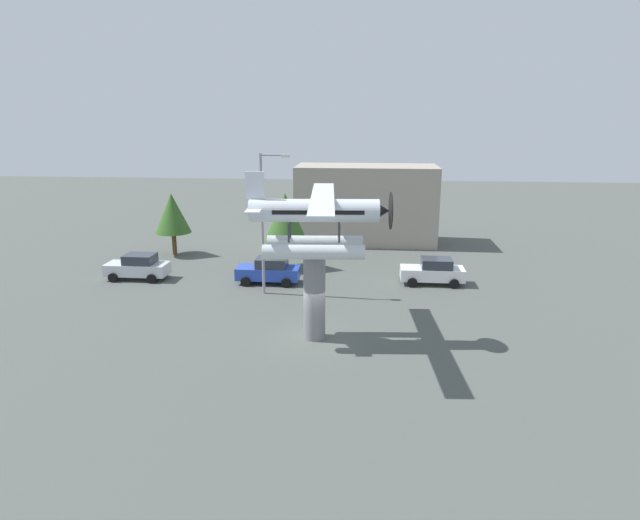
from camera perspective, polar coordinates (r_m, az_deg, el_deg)
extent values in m
plane|color=#4C514C|center=(27.82, -0.58, -8.16)|extent=(140.00, 140.00, 0.00)
cylinder|color=slate|center=(27.03, -0.59, -3.88)|extent=(1.10, 1.10, 4.39)
cylinder|color=silver|center=(25.35, -0.67, 0.83)|extent=(4.84, 1.06, 0.70)
cylinder|color=#333338|center=(25.65, 2.04, 2.82)|extent=(0.11, 0.11, 0.90)
cylinder|color=#333338|center=(25.72, -3.32, 2.84)|extent=(0.11, 0.11, 0.90)
cylinder|color=silver|center=(27.30, -0.55, 1.86)|extent=(4.84, 1.06, 0.70)
cylinder|color=#333338|center=(26.63, 2.00, 3.28)|extent=(0.11, 0.11, 0.90)
cylinder|color=#333338|center=(26.70, -3.16, 3.29)|extent=(0.11, 0.11, 0.90)
cylinder|color=silver|center=(25.96, -0.62, 5.23)|extent=(6.26, 1.56, 1.10)
cube|color=black|center=(25.95, -0.18, 5.23)|extent=(4.41, 1.46, 0.20)
cone|color=#262628|center=(26.07, 6.57, 5.17)|extent=(0.76, 0.93, 0.88)
cylinder|color=black|center=(26.11, 7.45, 5.16)|extent=(0.17, 1.80, 1.80)
cube|color=silver|center=(25.85, 0.27, 6.56)|extent=(1.87, 10.45, 0.12)
cube|color=silver|center=(26.17, -6.79, 5.43)|extent=(0.91, 2.84, 0.10)
cube|color=silver|center=(26.02, -6.86, 7.82)|extent=(0.91, 0.19, 1.30)
cube|color=silver|center=(39.31, -18.67, -0.89)|extent=(4.20, 1.70, 0.80)
cube|color=#2D333D|center=(39.03, -18.42, 0.12)|extent=(2.00, 1.56, 0.64)
cylinder|color=black|center=(40.76, -19.85, -1.03)|extent=(0.64, 0.22, 0.64)
cylinder|color=black|center=(39.21, -20.94, -1.75)|extent=(0.64, 0.22, 0.64)
cylinder|color=black|center=(39.69, -16.32, -1.15)|extent=(0.64, 0.22, 0.64)
cylinder|color=black|center=(38.10, -17.30, -1.90)|extent=(0.64, 0.22, 0.64)
cube|color=#2847B7|center=(36.52, -5.48, -1.34)|extent=(4.20, 1.70, 0.80)
cube|color=#2D333D|center=(36.28, -5.12, -0.26)|extent=(2.00, 1.56, 0.64)
cylinder|color=black|center=(37.74, -7.23, -1.48)|extent=(0.64, 0.22, 0.64)
cylinder|color=black|center=(36.06, -7.84, -2.28)|extent=(0.64, 0.22, 0.64)
cylinder|color=black|center=(37.26, -3.17, -1.60)|extent=(0.64, 0.22, 0.64)
cylinder|color=black|center=(35.56, -3.59, -2.42)|extent=(0.64, 0.22, 0.64)
cube|color=white|center=(36.93, 11.71, -1.40)|extent=(4.20, 1.70, 0.80)
cube|color=#2D333D|center=(36.77, 12.15, -0.33)|extent=(2.00, 1.56, 0.64)
cylinder|color=black|center=(37.78, 9.50, -1.55)|extent=(0.64, 0.22, 0.64)
cylinder|color=black|center=(36.06, 9.69, -2.36)|extent=(0.64, 0.22, 0.64)
cylinder|color=black|center=(38.08, 13.55, -1.64)|extent=(0.64, 0.22, 0.64)
cylinder|color=black|center=(36.37, 13.94, -2.44)|extent=(0.64, 0.22, 0.64)
cylinder|color=gray|center=(33.55, -6.10, 3.63)|extent=(0.18, 0.18, 8.76)
cylinder|color=gray|center=(32.83, -4.91, 10.96)|extent=(1.60, 0.12, 0.12)
cube|color=silver|center=(32.72, -3.68, 10.88)|extent=(0.50, 0.28, 0.20)
cube|color=#9E9384|center=(48.05, 4.86, 5.87)|extent=(12.15, 5.33, 6.74)
cylinder|color=brown|center=(45.30, -15.07, 1.68)|extent=(0.36, 0.36, 1.83)
cone|color=#335B23|center=(44.81, -15.29, 4.78)|extent=(2.85, 2.85, 3.16)
cylinder|color=brown|center=(39.97, -3.60, 0.58)|extent=(0.36, 0.36, 2.04)
cone|color=#335B23|center=(39.37, -3.67, 4.50)|extent=(3.16, 3.16, 3.51)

